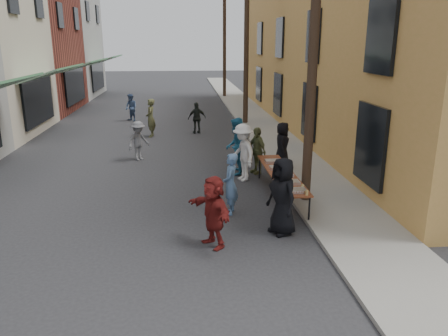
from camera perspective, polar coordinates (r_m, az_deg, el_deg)
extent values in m
plane|color=#28282B|center=(9.33, -10.91, -11.73)|extent=(120.00, 120.00, 0.00)
cube|color=gray|center=(23.94, 4.46, 5.89)|extent=(2.20, 60.00, 0.10)
cube|color=maroon|center=(31.20, -26.78, 13.96)|extent=(8.00, 8.00, 8.00)
cube|color=gray|center=(38.79, -22.61, 15.30)|extent=(8.00, 8.00, 9.00)
cube|color=#C09244|center=(24.42, 20.07, 16.88)|extent=(10.00, 28.00, 10.00)
cylinder|color=#2D2116|center=(11.69, 11.71, 16.75)|extent=(0.26, 0.26, 9.00)
cylinder|color=#2D2116|center=(23.45, 2.95, 16.63)|extent=(0.26, 0.26, 9.00)
cylinder|color=#2D2116|center=(35.37, 0.06, 16.51)|extent=(0.26, 0.26, 9.00)
cube|color=#622A17|center=(12.46, 7.49, -0.70)|extent=(0.70, 4.00, 0.04)
cylinder|color=black|center=(10.79, 8.09, -5.55)|extent=(0.04, 0.04, 0.71)
cylinder|color=black|center=(10.94, 11.06, -5.40)|extent=(0.04, 0.04, 0.71)
cylinder|color=black|center=(14.27, 4.66, 0.01)|extent=(0.04, 0.04, 0.71)
cylinder|color=black|center=(14.38, 6.94, 0.07)|extent=(0.04, 0.04, 0.71)
cube|color=maroon|center=(10.92, 9.38, -2.91)|extent=(0.50, 0.33, 0.08)
cube|color=#B2B2B7|center=(11.51, 8.58, -1.86)|extent=(0.50, 0.33, 0.08)
cube|color=tan|center=(12.16, 7.81, -0.84)|extent=(0.50, 0.33, 0.08)
cube|color=#B2B2B7|center=(12.82, 7.11, 0.07)|extent=(0.50, 0.33, 0.08)
cube|color=tan|center=(13.47, 6.49, 0.90)|extent=(0.50, 0.33, 0.08)
cylinder|color=#A57F26|center=(10.59, 8.63, -3.48)|extent=(0.07, 0.07, 0.08)
cylinder|color=#A57F26|center=(10.68, 8.51, -3.31)|extent=(0.07, 0.07, 0.08)
cylinder|color=#A57F26|center=(10.77, 8.38, -3.13)|extent=(0.07, 0.07, 0.08)
cylinder|color=tan|center=(10.74, 10.75, -3.20)|extent=(0.08, 0.08, 0.12)
imported|color=black|center=(10.11, 7.63, -3.68)|extent=(0.89, 1.05, 1.82)
imported|color=#5478A3|center=(11.20, 0.85, -2.11)|extent=(0.50, 0.65, 1.61)
imported|color=#21658A|center=(14.54, 1.59, 2.83)|extent=(0.95, 1.09, 1.92)
imported|color=white|center=(13.92, 2.49, 2.04)|extent=(1.04, 1.35, 1.84)
imported|color=olive|center=(14.73, 4.32, 2.30)|extent=(0.73, 1.01, 1.59)
imported|color=maroon|center=(9.45, -1.40, -5.70)|extent=(1.12, 1.53, 1.60)
imported|color=black|center=(15.25, 7.62, 3.03)|extent=(0.67, 0.86, 1.57)
imported|color=slate|center=(16.68, -11.10, 3.50)|extent=(1.06, 1.07, 1.48)
imported|color=black|center=(21.29, -3.56, 6.54)|extent=(0.95, 0.57, 1.51)
imported|color=brown|center=(20.75, -9.55, 6.47)|extent=(0.43, 0.65, 1.78)
imported|color=#445C84|center=(25.15, -12.03, 7.73)|extent=(0.93, 0.93, 1.52)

